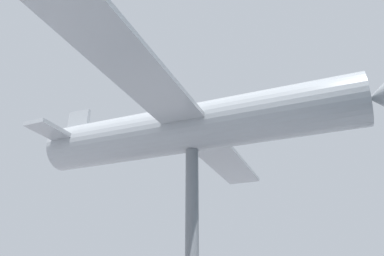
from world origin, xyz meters
name	(u,v)px	position (x,y,z in m)	size (l,w,h in m)	color
support_pylon_central	(192,240)	(0.00, 0.00, 3.35)	(0.49, 0.49, 6.70)	slate
suspended_airplane	(197,127)	(-0.02, 0.21, 7.67)	(16.45, 14.34, 2.77)	#93999E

